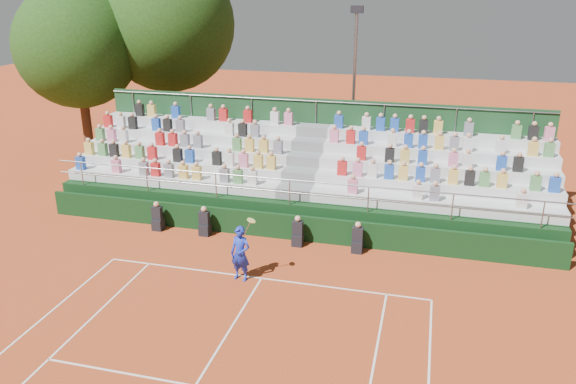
% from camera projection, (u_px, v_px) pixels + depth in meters
% --- Properties ---
extents(ground, '(90.00, 90.00, 0.00)m').
position_uv_depth(ground, '(262.00, 278.00, 18.60)').
color(ground, '#B0431D').
rests_on(ground, ground).
extents(courtside_wall, '(20.00, 0.15, 1.00)m').
position_uv_depth(courtside_wall, '(286.00, 227.00, 21.33)').
color(courtside_wall, black).
rests_on(courtside_wall, ground).
extents(line_officials, '(8.32, 0.40, 1.19)m').
position_uv_depth(line_officials, '(252.00, 229.00, 21.21)').
color(line_officials, black).
rests_on(line_officials, ground).
extents(grandstand, '(20.00, 5.20, 4.40)m').
position_uv_depth(grandstand, '(305.00, 184.00, 24.06)').
color(grandstand, black).
rests_on(grandstand, ground).
extents(tennis_player, '(0.90, 0.55, 2.22)m').
position_uv_depth(tennis_player, '(240.00, 254.00, 18.23)').
color(tennis_player, '#182DB4').
rests_on(tennis_player, ground).
extents(tree_west, '(6.41, 6.41, 9.27)m').
position_uv_depth(tree_west, '(77.00, 47.00, 29.42)').
color(tree_west, '#3B2415').
rests_on(tree_west, ground).
extents(tree_east, '(7.44, 7.44, 10.83)m').
position_uv_depth(tree_east, '(167.00, 24.00, 30.88)').
color(tree_east, '#3B2415').
rests_on(tree_east, ground).
extents(floodlight_mast, '(0.60, 0.25, 8.21)m').
position_uv_depth(floodlight_mast, '(354.00, 78.00, 27.70)').
color(floodlight_mast, gray).
rests_on(floodlight_mast, ground).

